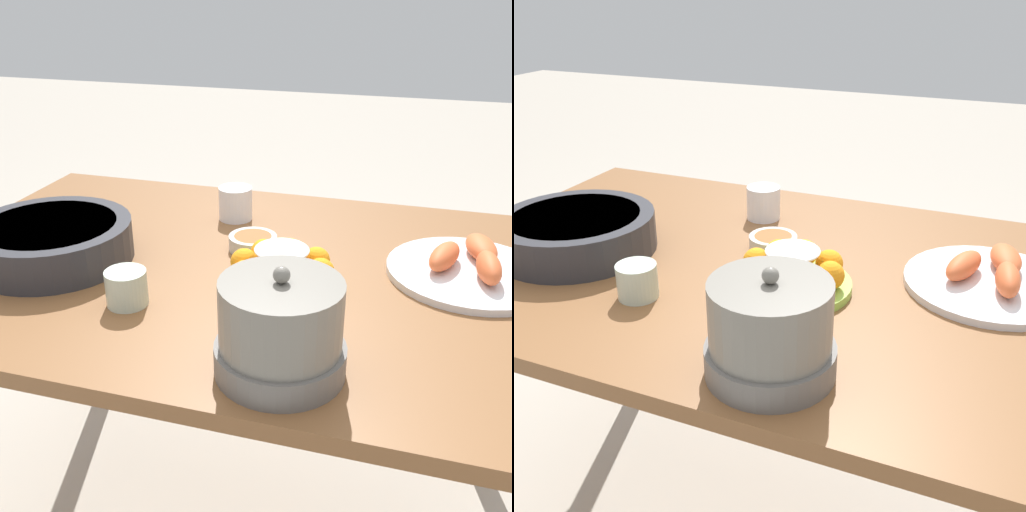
% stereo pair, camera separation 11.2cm
% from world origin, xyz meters
% --- Properties ---
extents(dining_table, '(1.27, 0.86, 0.74)m').
position_xyz_m(dining_table, '(0.00, 0.00, 0.64)').
color(dining_table, brown).
rests_on(dining_table, ground_plane).
extents(cake_plate, '(0.22, 0.22, 0.08)m').
position_xyz_m(cake_plate, '(-0.12, 0.07, 0.77)').
color(cake_plate, '#99CC4C').
rests_on(cake_plate, dining_table).
extents(serving_bowl, '(0.32, 0.32, 0.08)m').
position_xyz_m(serving_bowl, '(0.35, 0.08, 0.78)').
color(serving_bowl, '#2D2D33').
rests_on(serving_bowl, dining_table).
extents(sauce_bowl, '(0.10, 0.10, 0.03)m').
position_xyz_m(sauce_bowl, '(-0.02, -0.08, 0.76)').
color(sauce_bowl, beige).
rests_on(sauce_bowl, dining_table).
extents(seafood_platter, '(0.31, 0.31, 0.06)m').
position_xyz_m(seafood_platter, '(-0.45, -0.08, 0.76)').
color(seafood_platter, silver).
rests_on(seafood_platter, dining_table).
extents(cup_near, '(0.08, 0.08, 0.08)m').
position_xyz_m(cup_near, '(0.07, -0.23, 0.78)').
color(cup_near, white).
rests_on(cup_near, dining_table).
extents(cup_far, '(0.07, 0.07, 0.06)m').
position_xyz_m(cup_far, '(0.12, 0.20, 0.77)').
color(cup_far, beige).
rests_on(cup_far, dining_table).
extents(warming_pot, '(0.19, 0.19, 0.17)m').
position_xyz_m(warming_pot, '(-0.18, 0.32, 0.81)').
color(warming_pot, '#66605B').
rests_on(warming_pot, dining_table).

